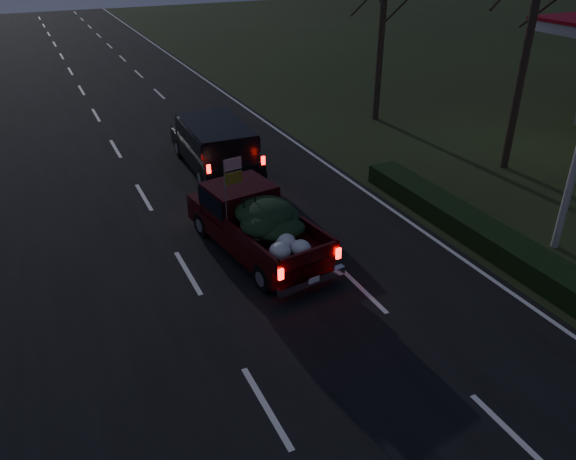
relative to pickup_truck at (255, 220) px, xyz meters
name	(u,v)px	position (x,y,z in m)	size (l,w,h in m)	color
ground	(266,407)	(-2.00, -5.30, -0.93)	(120.00, 120.00, 0.00)	black
road_asphalt	(266,407)	(-2.00, -5.30, -0.92)	(14.00, 120.00, 0.02)	black
hedge_row	(483,234)	(5.80, -2.30, -0.63)	(1.00, 10.00, 0.60)	black
pickup_truck	(255,220)	(0.00, 0.00, 0.00)	(2.48, 4.96, 2.49)	#320608
lead_suv	(215,141)	(0.94, 5.98, 0.14)	(2.20, 4.97, 1.41)	black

